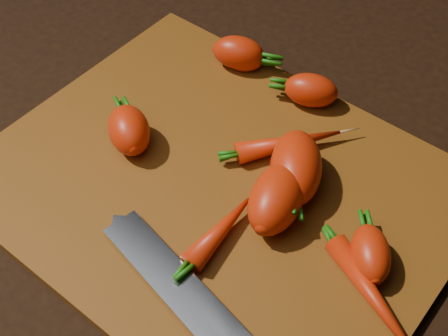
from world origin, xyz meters
The scene contains 13 objects.
ground centered at (0.00, 0.00, -0.01)m, with size 2.00×2.00×0.01m, color black.
cutting_board centered at (0.00, 0.00, 0.01)m, with size 0.50×0.40×0.01m, color brown.
carrot_0 centered at (-0.11, 0.17, 0.03)m, with size 0.07×0.04×0.04m, color red.
carrot_1 centered at (-0.12, -0.02, 0.04)m, with size 0.07×0.05×0.05m, color red.
carrot_2 centered at (0.06, 0.05, 0.04)m, with size 0.10×0.06×0.06m, color red.
carrot_3 centered at (0.07, 0.01, 0.04)m, with size 0.09×0.05×0.05m, color red.
carrot_4 centered at (0.01, 0.17, 0.03)m, with size 0.06×0.04×0.04m, color red.
carrot_5 centered at (-0.10, 0.17, 0.03)m, with size 0.05×0.03×0.03m, color red.
carrot_6 centered at (0.18, 0.01, 0.03)m, with size 0.06×0.04×0.04m, color red.
carrot_7 centered at (0.03, 0.09, 0.02)m, with size 0.12×0.03×0.03m, color red.
carrot_8 centered at (0.21, -0.02, 0.02)m, with size 0.14×0.02×0.02m, color red.
carrot_9 centered at (0.05, -0.05, 0.02)m, with size 0.10×0.03×0.03m, color red.
knife centered at (0.08, -0.13, 0.02)m, with size 0.35×0.10×0.02m.
Camera 1 is at (0.27, -0.33, 0.55)m, focal length 50.00 mm.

